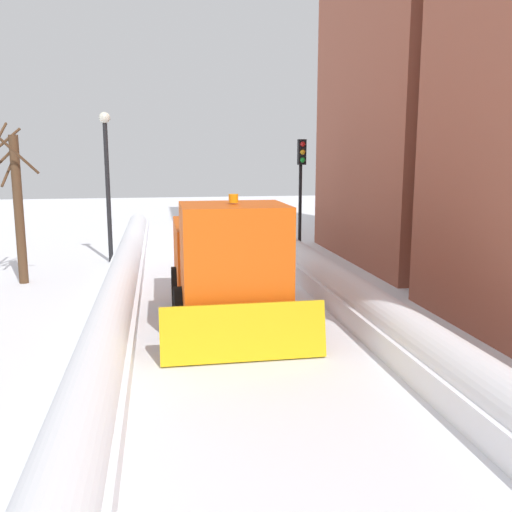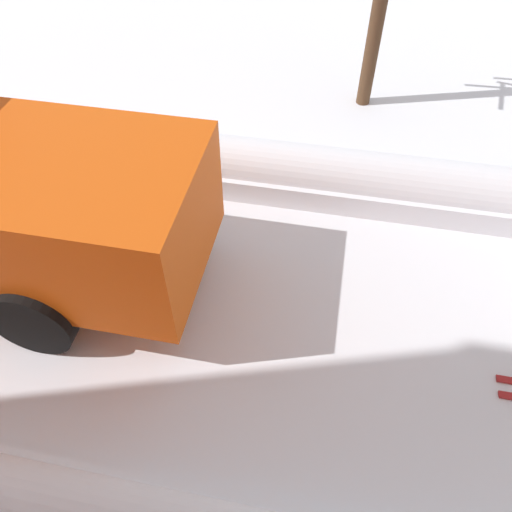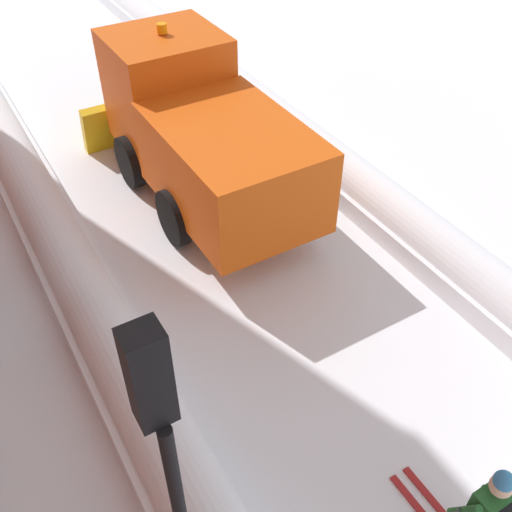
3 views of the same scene
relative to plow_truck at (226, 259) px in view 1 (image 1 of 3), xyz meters
name	(u,v)px [view 1 (image 1 of 3)]	position (x,y,z in m)	size (l,w,h in m)	color
ground_plane	(237,318)	(-0.26, -0.05, -1.48)	(80.00, 80.00, 0.00)	white
snowbank_left	(352,297)	(-3.17, -0.05, -1.08)	(1.10, 36.00, 0.95)	white
snowbank_right	(114,311)	(2.65, -0.05, -1.15)	(1.10, 36.00, 0.90)	white
plow_truck	(226,259)	(0.00, 0.00, 0.00)	(3.20, 5.98, 3.12)	#DB510F
skier	(217,232)	(-0.63, -8.07, -0.48)	(0.62, 1.80, 1.81)	black
traffic_light_pole	(301,177)	(-3.60, -6.90, 1.65)	(0.28, 0.42, 4.46)	black
street_lamp	(107,169)	(3.33, -7.99, 1.93)	(0.40, 0.40, 5.41)	black
bare_tree_near	(18,205)	(5.74, -4.93, 0.95)	(1.24, 1.41, 4.90)	#503622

